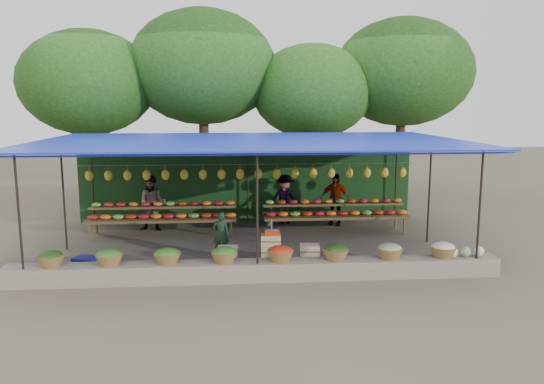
{
  "coord_description": "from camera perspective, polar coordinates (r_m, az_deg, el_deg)",
  "views": [
    {
      "loc": [
        -0.56,
        -13.69,
        3.76
      ],
      "look_at": [
        0.56,
        0.2,
        1.41
      ],
      "focal_mm": 35.0,
      "sensor_mm": 36.0,
      "label": 1
    }
  ],
  "objects": [
    {
      "name": "blue_crate_front",
      "position": [
        12.84,
        -23.01,
        -7.51
      ],
      "size": [
        0.6,
        0.49,
        0.32
      ],
      "primitive_type": "cube",
      "rotation": [
        0.0,
        0.0,
        0.23
      ],
      "color": "navy",
      "rests_on": "ground"
    },
    {
      "name": "blue_crate_back",
      "position": [
        12.78,
        -19.32,
        -7.33
      ],
      "size": [
        0.65,
        0.57,
        0.32
      ],
      "primitive_type": "cube",
      "rotation": [
        0.0,
        0.0,
        -0.4
      ],
      "color": "navy",
      "rests_on": "ground"
    },
    {
      "name": "stall_canopy",
      "position": [
        13.81,
        -2.27,
        5.07
      ],
      "size": [
        10.8,
        6.6,
        2.82
      ],
      "color": "black",
      "rests_on": "ground"
    },
    {
      "name": "crate_counter",
      "position": [
        12.32,
        -0.24,
        -6.69
      ],
      "size": [
        2.38,
        0.38,
        0.77
      ],
      "color": "tan",
      "rests_on": "ground"
    },
    {
      "name": "weighing_scale",
      "position": [
        12.18,
        -0.03,
        -4.21
      ],
      "size": [
        0.35,
        0.35,
        0.37
      ],
      "color": "red",
      "rests_on": "crate_counter"
    },
    {
      "name": "fruit_table_right",
      "position": [
        15.67,
        6.79,
        -2.1
      ],
      "size": [
        4.21,
        0.95,
        0.93
      ],
      "color": "#48321D",
      "rests_on": "ground"
    },
    {
      "name": "stone_curb",
      "position": [
        11.52,
        -1.61,
        -8.43
      ],
      "size": [
        10.6,
        0.55,
        0.4
      ],
      "primitive_type": "cube",
      "color": "#6C6256",
      "rests_on": "ground"
    },
    {
      "name": "fruit_table_left",
      "position": [
        15.49,
        -11.67,
        -2.37
      ],
      "size": [
        4.21,
        0.95,
        0.93
      ],
      "color": "#48321D",
      "rests_on": "ground"
    },
    {
      "name": "customer_left",
      "position": [
        16.02,
        -12.7,
        -1.21
      ],
      "size": [
        0.86,
        0.7,
        1.65
      ],
      "primitive_type": "imported",
      "rotation": [
        0.0,
        0.0,
        -0.09
      ],
      "color": "slate",
      "rests_on": "ground"
    },
    {
      "name": "tree_row",
      "position": [
        19.83,
        -1.55,
        12.3
      ],
      "size": [
        16.51,
        5.5,
        7.12
      ],
      "color": "#341F13",
      "rests_on": "ground"
    },
    {
      "name": "netting_backdrop",
      "position": [
        17.04,
        -2.66,
        1.09
      ],
      "size": [
        10.6,
        0.06,
        2.5
      ],
      "primitive_type": "cube",
      "color": "#1B4217",
      "rests_on": "ground"
    },
    {
      "name": "customer_right",
      "position": [
        16.55,
        6.79,
        -0.77
      ],
      "size": [
        1.02,
        0.73,
        1.61
      ],
      "primitive_type": "imported",
      "rotation": [
        0.0,
        0.0,
        -0.4
      ],
      "color": "slate",
      "rests_on": "ground"
    },
    {
      "name": "ground",
      "position": [
        14.21,
        -2.19,
        -5.78
      ],
      "size": [
        60.0,
        60.0,
        0.0
      ],
      "primitive_type": "plane",
      "color": "brown",
      "rests_on": "ground"
    },
    {
      "name": "produce_baskets",
      "position": [
        11.41,
        -2.12,
        -6.7
      ],
      "size": [
        8.98,
        0.58,
        0.34
      ],
      "color": "brown",
      "rests_on": "stone_curb"
    },
    {
      "name": "vendor_seated",
      "position": [
        13.18,
        -5.52,
        -4.52
      ],
      "size": [
        0.42,
        0.28,
        1.12
      ],
      "primitive_type": "imported",
      "rotation": [
        0.0,
        0.0,
        3.1
      ],
      "color": "#183521",
      "rests_on": "ground"
    },
    {
      "name": "customer_mid",
      "position": [
        16.59,
        1.38,
        -0.78
      ],
      "size": [
        1.13,
        0.86,
        1.55
      ],
      "primitive_type": "imported",
      "rotation": [
        0.0,
        0.0,
        0.32
      ],
      "color": "slate",
      "rests_on": "ground"
    }
  ]
}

